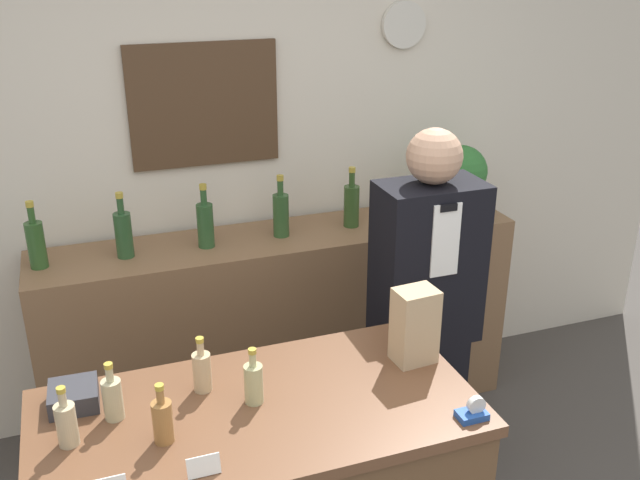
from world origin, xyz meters
TOP-DOWN VIEW (x-y plane):
  - back_wall at (0.00, 2.00)m, footprint 5.20×0.09m
  - back_shelf at (0.16, 1.72)m, footprint 2.32×0.44m
  - shopkeeper at (0.56, 1.01)m, footprint 0.42×0.26m
  - potted_plant at (1.10, 1.70)m, footprint 0.27×0.27m
  - paper_bag at (0.28, 0.56)m, footprint 0.15×0.12m
  - tape_dispenser at (0.30, 0.20)m, footprint 0.09×0.06m
  - price_card_right at (-0.51, 0.23)m, footprint 0.09×0.02m
  - gift_box at (-0.82, 0.68)m, footprint 0.15×0.15m
  - counter_bottle_0 at (-0.84, 0.49)m, footprint 0.06×0.06m
  - counter_bottle_1 at (-0.71, 0.57)m, footprint 0.06×0.06m
  - counter_bottle_2 at (-0.59, 0.41)m, footprint 0.06×0.06m
  - counter_bottle_3 at (-0.43, 0.62)m, footprint 0.06×0.06m
  - counter_bottle_4 at (-0.30, 0.50)m, footprint 0.06×0.06m
  - shelf_bottle_0 at (-0.92, 1.73)m, footprint 0.08×0.08m
  - shelf_bottle_1 at (-0.56, 1.72)m, footprint 0.08×0.08m
  - shelf_bottle_2 at (-0.20, 1.71)m, footprint 0.08×0.08m
  - shelf_bottle_3 at (0.16, 1.72)m, footprint 0.08×0.08m
  - shelf_bottle_4 at (0.52, 1.72)m, footprint 0.08×0.08m
  - shelf_bottle_5 at (0.88, 1.70)m, footprint 0.08×0.08m

SIDE VIEW (x-z plane):
  - back_shelf at x=0.16m, z-range 0.00..1.00m
  - shopkeeper at x=0.56m, z-range 0.00..1.65m
  - tape_dispenser at x=0.30m, z-range 0.96..1.04m
  - price_card_right at x=-0.51m, z-range 0.98..1.03m
  - gift_box at x=-0.82m, z-range 0.98..1.04m
  - counter_bottle_0 at x=-0.84m, z-range 0.95..1.14m
  - counter_bottle_1 at x=-0.71m, z-range 0.95..1.14m
  - counter_bottle_2 at x=-0.59m, z-range 0.95..1.14m
  - counter_bottle_3 at x=-0.43m, z-range 0.95..1.14m
  - counter_bottle_4 at x=-0.30m, z-range 0.95..1.14m
  - paper_bag at x=0.28m, z-range 0.98..1.24m
  - shelf_bottle_0 at x=-0.92m, z-range 0.96..1.26m
  - shelf_bottle_1 at x=-0.56m, z-range 0.96..1.26m
  - shelf_bottle_2 at x=-0.20m, z-range 0.96..1.26m
  - shelf_bottle_3 at x=0.16m, z-range 0.96..1.26m
  - shelf_bottle_4 at x=0.52m, z-range 0.96..1.26m
  - shelf_bottle_5 at x=0.88m, z-range 0.96..1.26m
  - potted_plant at x=1.10m, z-range 1.02..1.38m
  - back_wall at x=0.00m, z-range 0.00..2.70m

